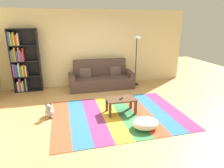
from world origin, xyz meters
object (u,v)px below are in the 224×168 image
pouf (145,123)px  standing_lamp (137,43)px  couch (101,79)px  bookshelf (22,63)px  coffee_table (121,101)px  tv_remote (121,99)px  dog (49,111)px

pouf → standing_lamp: 3.53m
couch → pouf: bearing=-82.9°
bookshelf → coffee_table: size_ratio=2.76×
bookshelf → tv_remote: 3.69m
bookshelf → dog: 2.53m
couch → bookshelf: 2.70m
bookshelf → standing_lamp: 3.97m
bookshelf → standing_lamp: bookshelf is taller
standing_lamp → couch: bearing=-178.5°
coffee_table → bookshelf: bearing=137.8°
couch → bookshelf: bearing=173.9°
couch → tv_remote: bearing=-87.9°
couch → standing_lamp: standing_lamp is taller
pouf → bookshelf: bearing=131.8°
standing_lamp → pouf: bearing=-106.9°
pouf → tv_remote: 0.96m
couch → tv_remote: size_ratio=15.07×
pouf → couch: bearing=97.1°
bookshelf → dog: bookshelf is taller
bookshelf → tv_remote: (2.68, -2.47, -0.58)m
couch → dog: 2.59m
coffee_table → tv_remote: tv_remote is taller
pouf → standing_lamp: standing_lamp is taller
standing_lamp → dog: bearing=-147.0°
dog → standing_lamp: standing_lamp is taller
coffee_table → dog: (-1.80, 0.22, -0.17)m
coffee_table → tv_remote: (-0.01, -0.04, 0.09)m
coffee_table → standing_lamp: 2.80m
coffee_table → pouf: bearing=-71.7°
couch → bookshelf: (-2.60, 0.28, 0.66)m
dog → tv_remote: bearing=-8.2°
tv_remote → dog: bearing=-149.3°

